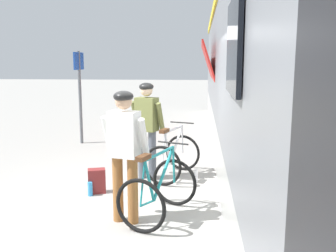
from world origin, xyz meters
name	(u,v)px	position (x,y,z in m)	size (l,w,h in m)	color
ground_plane	(132,202)	(0.00, 0.00, 0.00)	(80.00, 80.00, 0.00)	gray
train_car	(298,71)	(2.82, 1.78, 1.97)	(3.31, 18.66, 3.88)	slate
cyclist_near_in_white	(125,145)	(0.04, -0.71, 1.05)	(0.66, 0.41, 1.76)	#935B2D
cyclist_far_in_olive	(147,122)	(0.06, 1.17, 1.05)	(0.66, 0.47, 1.76)	#4C515B
bicycle_near_teal	(159,190)	(0.47, -0.55, 0.40)	(1.04, 1.25, 0.99)	black
bicycle_far_silver	(173,156)	(0.53, 1.28, 0.40)	(1.00, 1.23, 0.99)	black
backpack_on_platform	(97,181)	(-0.65, 0.35, 0.20)	(0.28, 0.18, 0.40)	maroon
water_bottle_near_the_bikes	(196,176)	(0.96, 1.07, 0.11)	(0.07, 0.07, 0.22)	silver
water_bottle_by_the_backpack	(90,189)	(-0.72, 0.20, 0.11)	(0.08, 0.08, 0.22)	#338CCC
platform_sign_post	(79,82)	(-2.11, 4.03, 1.62)	(0.08, 0.70, 2.40)	#595B60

